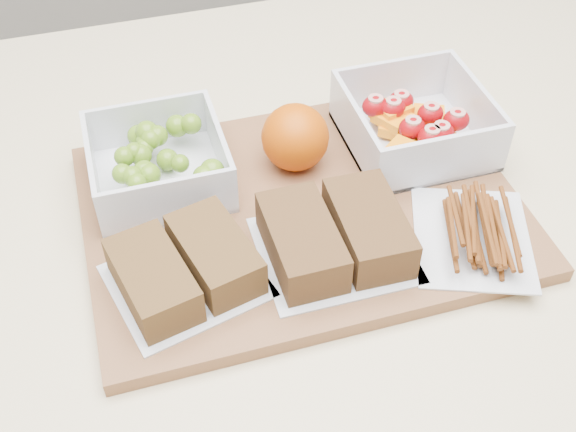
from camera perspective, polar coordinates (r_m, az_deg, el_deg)
name	(u,v)px	position (r m, az deg, el deg)	size (l,w,h in m)	color
cutting_board	(302,210)	(0.71, 1.11, 0.45)	(0.42, 0.30, 0.02)	brown
grape_container	(159,163)	(0.73, -10.13, 4.18)	(0.13, 0.13, 0.06)	silver
fruit_container	(415,125)	(0.77, 9.97, 7.08)	(0.14, 0.14, 0.06)	silver
orange	(295,137)	(0.73, 0.57, 6.23)	(0.07, 0.07, 0.07)	#C84E04
sandwich_bag_left	(185,268)	(0.63, -8.17, -4.06)	(0.15, 0.14, 0.04)	silver
sandwich_bag_center	(335,236)	(0.65, 3.76, -1.56)	(0.14, 0.12, 0.04)	silver
pretzel_bag	(475,228)	(0.69, 14.52, -0.94)	(0.15, 0.16, 0.03)	silver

